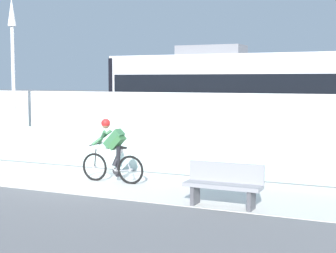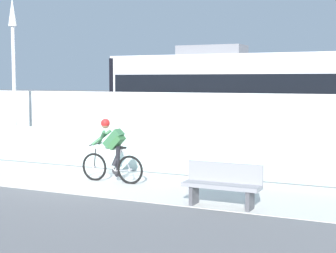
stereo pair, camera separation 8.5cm
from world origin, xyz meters
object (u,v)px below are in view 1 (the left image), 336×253
object	(u,v)px
tram	(264,100)
bench	(224,184)
cyclist_on_bike	(112,152)
lamp_post_antenna	(13,58)

from	to	relation	value
tram	bench	xyz separation A→B (m)	(1.42, -8.14, -1.41)
cyclist_on_bike	tram	bearing A→B (deg)	73.85
tram	lamp_post_antenna	distance (m)	8.54
tram	cyclist_on_bike	xyz separation A→B (m)	(-1.98, -6.85, -1.11)
cyclist_on_bike	bench	distance (m)	3.65
cyclist_on_bike	bench	world-z (taller)	cyclist_on_bike
lamp_post_antenna	cyclist_on_bike	bearing A→B (deg)	-23.23
tram	lamp_post_antenna	world-z (taller)	lamp_post_antenna
tram	cyclist_on_bike	world-z (taller)	tram
lamp_post_antenna	bench	world-z (taller)	lamp_post_antenna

